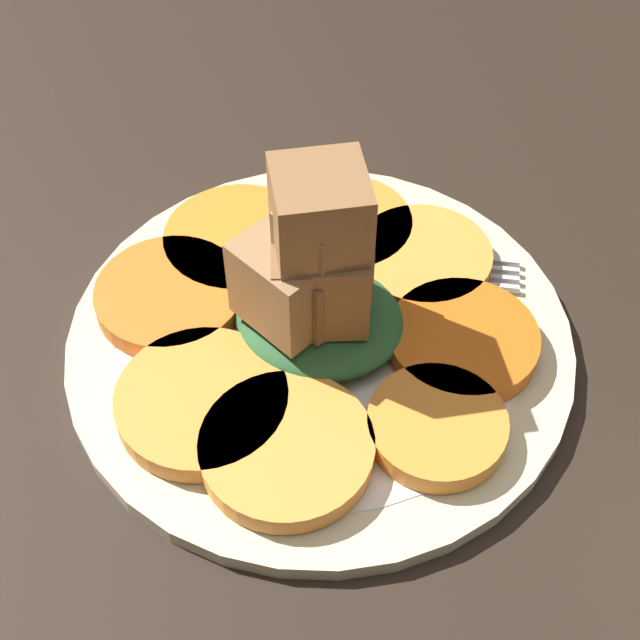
% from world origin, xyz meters
% --- Properties ---
extents(table_slab, '(1.20, 1.20, 0.02)m').
position_xyz_m(table_slab, '(0.00, 0.00, 0.01)').
color(table_slab, black).
rests_on(table_slab, ground).
extents(plate, '(0.27, 0.27, 0.01)m').
position_xyz_m(plate, '(0.00, 0.00, 0.03)').
color(plate, beige).
rests_on(plate, table_slab).
extents(carrot_slice_0, '(0.08, 0.08, 0.01)m').
position_xyz_m(carrot_slice_0, '(0.08, 0.01, 0.04)').
color(carrot_slice_0, orange).
rests_on(carrot_slice_0, plate).
extents(carrot_slice_1, '(0.09, 0.09, 0.01)m').
position_xyz_m(carrot_slice_1, '(0.04, 0.07, 0.04)').
color(carrot_slice_1, orange).
rests_on(carrot_slice_1, plate).
extents(carrot_slice_2, '(0.08, 0.08, 0.01)m').
position_xyz_m(carrot_slice_2, '(-0.01, 0.08, 0.04)').
color(carrot_slice_2, '#F99539').
rests_on(carrot_slice_2, plate).
extents(carrot_slice_3, '(0.07, 0.07, 0.01)m').
position_xyz_m(carrot_slice_3, '(-0.07, 0.04, 0.04)').
color(carrot_slice_3, orange).
rests_on(carrot_slice_3, plate).
extents(carrot_slice_4, '(0.08, 0.08, 0.01)m').
position_xyz_m(carrot_slice_4, '(-0.07, -0.01, 0.04)').
color(carrot_slice_4, orange).
rests_on(carrot_slice_4, plate).
extents(carrot_slice_5, '(0.08, 0.08, 0.01)m').
position_xyz_m(carrot_slice_5, '(-0.04, -0.07, 0.04)').
color(carrot_slice_5, '#F9953A').
rests_on(carrot_slice_5, plate).
extents(carrot_slice_6, '(0.08, 0.08, 0.01)m').
position_xyz_m(carrot_slice_6, '(0.01, -0.08, 0.04)').
color(carrot_slice_6, orange).
rests_on(carrot_slice_6, plate).
extents(carrot_slice_7, '(0.09, 0.09, 0.01)m').
position_xyz_m(carrot_slice_7, '(0.06, -0.04, 0.04)').
color(carrot_slice_7, orange).
rests_on(carrot_slice_7, plate).
extents(center_pile, '(0.09, 0.08, 0.11)m').
position_xyz_m(center_pile, '(0.00, 0.00, 0.07)').
color(center_pile, '#2D6033').
rests_on(center_pile, plate).
extents(fork, '(0.19, 0.05, 0.00)m').
position_xyz_m(fork, '(-0.01, -0.06, 0.03)').
color(fork, silver).
rests_on(fork, plate).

